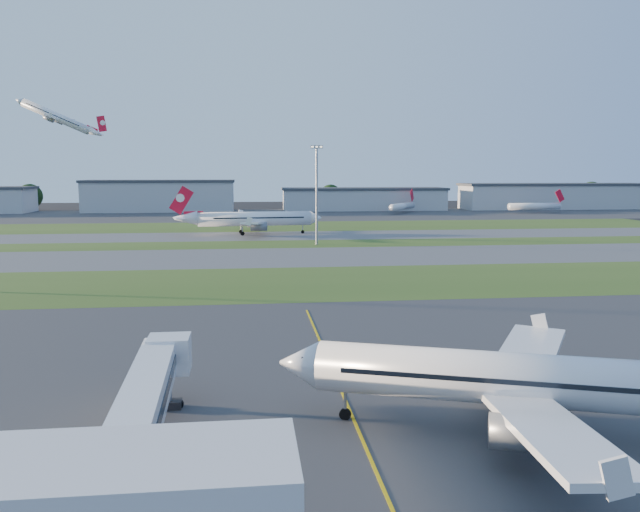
{
  "coord_description": "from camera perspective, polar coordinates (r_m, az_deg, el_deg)",
  "views": [
    {
      "loc": [
        -2.83,
        -53.75,
        18.96
      ],
      "look_at": [
        7.35,
        34.3,
        7.0
      ],
      "focal_mm": 35.0,
      "sensor_mm": 36.0,
      "label": 1
    }
  ],
  "objects": [
    {
      "name": "airliner_taxiing",
      "position": [
        191.71,
        -6.11,
        3.37
      ],
      "size": [
        42.65,
        36.08,
        13.31
      ],
      "rotation": [
        0.0,
        0.0,
        3.22
      ],
      "color": "white",
      "rests_on": "ground"
    },
    {
      "name": "airliner_departing",
      "position": [
        281.27,
        -22.92,
        11.63
      ],
      "size": [
        34.57,
        29.31,
        10.78
      ],
      "rotation": [
        0.0,
        0.0,
        -0.04
      ],
      "color": "white"
    },
    {
      "name": "grass_strip_b",
      "position": [
        164.87,
        -5.57,
        1.05
      ],
      "size": [
        300.0,
        18.0,
        0.01
      ],
      "primitive_type": "cube",
      "color": "#34521B",
      "rests_on": "ground"
    },
    {
      "name": "jet_bridge",
      "position": [
        41.9,
        -16.18,
        -13.54
      ],
      "size": [
        4.2,
        26.9,
        6.2
      ],
      "color": "silver",
      "rests_on": "ground"
    },
    {
      "name": "hangar_far_east",
      "position": [
        346.97,
        20.56,
        5.16
      ],
      "size": [
        96.9,
        23.0,
        13.2
      ],
      "color": "#94979C",
      "rests_on": "ground"
    },
    {
      "name": "taxiway_a",
      "position": [
        140.07,
        -5.37,
        -0.13
      ],
      "size": [
        300.0,
        32.0,
        0.01
      ],
      "primitive_type": "cube",
      "color": "#515154",
      "rests_on": "ground"
    },
    {
      "name": "hangar_east",
      "position": [
        314.4,
        4.03,
        5.24
      ],
      "size": [
        81.6,
        23.0,
        11.2
      ],
      "color": "#94979C",
      "rests_on": "ground"
    },
    {
      "name": "ground",
      "position": [
        57.06,
        -3.45,
        -11.73
      ],
      "size": [
        700.0,
        700.0,
        0.0
      ],
      "primitive_type": "plane",
      "color": "black",
      "rests_on": "ground"
    },
    {
      "name": "yellow_line",
      "position": [
        57.53,
        1.64,
        -11.56
      ],
      "size": [
        0.25,
        60.0,
        0.02
      ],
      "primitive_type": "cube",
      "color": "gold",
      "rests_on": "ground"
    },
    {
      "name": "taxiway_b",
      "position": [
        186.73,
        -5.69,
        1.82
      ],
      "size": [
        300.0,
        26.0,
        0.01
      ],
      "primitive_type": "cube",
      "color": "#515154",
      "rests_on": "ground"
    },
    {
      "name": "tree_far_east",
      "position": [
        375.33,
        23.55,
        5.29
      ],
      "size": [
        12.65,
        12.65,
        13.8
      ],
      "color": "black",
      "rests_on": "ground"
    },
    {
      "name": "tree_west",
      "position": [
        341.23,
        -24.99,
        4.98
      ],
      "size": [
        12.1,
        12.1,
        13.2
      ],
      "color": "black",
      "rests_on": "ground"
    },
    {
      "name": "apron_near",
      "position": [
        57.06,
        -3.45,
        -11.73
      ],
      "size": [
        300.0,
        70.0,
        0.01
      ],
      "primitive_type": "cube",
      "color": "#333335",
      "rests_on": "ground"
    },
    {
      "name": "grass_strip_a",
      "position": [
        107.47,
        -4.99,
        -2.5
      ],
      "size": [
        300.0,
        34.0,
        0.01
      ],
      "primitive_type": "cube",
      "color": "#34521B",
      "rests_on": "ground"
    },
    {
      "name": "tree_mid_west",
      "position": [
        320.48,
        -9.7,
        5.23
      ],
      "size": [
        9.9,
        9.9,
        10.8
      ],
      "color": "black",
      "rests_on": "ground"
    },
    {
      "name": "tree_east",
      "position": [
        341.95,
        13.63,
        5.32
      ],
      "size": [
        10.45,
        10.45,
        11.4
      ],
      "color": "black",
      "rests_on": "ground"
    },
    {
      "name": "light_mast_centre",
      "position": [
        162.78,
        -0.3,
        6.22
      ],
      "size": [
        3.2,
        0.7,
        25.8
      ],
      "color": "gray",
      "rests_on": "ground"
    },
    {
      "name": "hangar_west",
      "position": [
        311.82,
        -14.43,
        5.36
      ],
      "size": [
        71.4,
        23.0,
        15.2
      ],
      "color": "#94979C",
      "rests_on": "ground"
    },
    {
      "name": "apron_far",
      "position": [
        279.41,
        -6.01,
        3.75
      ],
      "size": [
        400.0,
        80.0,
        0.01
      ],
      "primitive_type": "cube",
      "color": "#333335",
      "rests_on": "ground"
    },
    {
      "name": "grass_strip_c",
      "position": [
        219.59,
        -5.84,
        2.69
      ],
      "size": [
        300.0,
        40.0,
        0.01
      ],
      "primitive_type": "cube",
      "color": "#34521B",
      "rests_on": "ground"
    },
    {
      "name": "mini_jet_far",
      "position": [
        306.27,
        19.05,
        4.33
      ],
      "size": [
        28.6,
        6.19,
        9.48
      ],
      "rotation": [
        0.0,
        0.0,
        0.12
      ],
      "color": "white",
      "rests_on": "ground"
    },
    {
      "name": "tree_mid_east",
      "position": [
        325.8,
        0.97,
        5.55
      ],
      "size": [
        11.55,
        11.55,
        12.6
      ],
      "color": "black",
      "rests_on": "ground"
    },
    {
      "name": "mini_jet_near",
      "position": [
        291.72,
        7.55,
        4.54
      ],
      "size": [
        17.58,
        24.59,
        9.48
      ],
      "rotation": [
        0.0,
        0.0,
        0.97
      ],
      "color": "white",
      "rests_on": "ground"
    },
    {
      "name": "airliner_parked",
      "position": [
        47.86,
        18.57,
        -10.83
      ],
      "size": [
        35.82,
        30.28,
        11.64
      ],
      "rotation": [
        0.0,
        0.0,
        -0.34
      ],
      "color": "white",
      "rests_on": "ground"
    }
  ]
}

